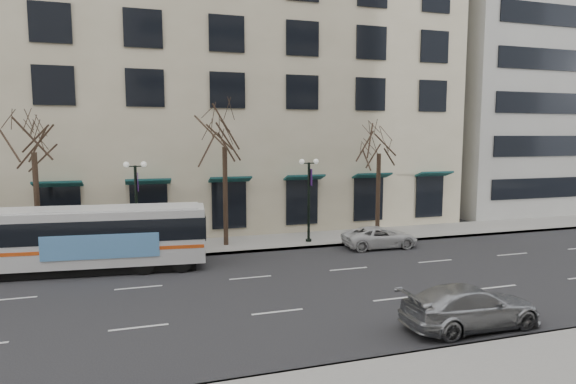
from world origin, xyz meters
name	(u,v)px	position (x,y,z in m)	size (l,w,h in m)	color
ground	(262,293)	(0.00, 0.00, 0.00)	(160.00, 160.00, 0.00)	black
sidewalk_far	(304,240)	(5.00, 9.00, 0.07)	(80.00, 4.00, 0.15)	gray
building_hotel	(172,67)	(-2.00, 21.00, 12.00)	(40.00, 20.00, 24.00)	#B6AB8B
building_office	(522,25)	(32.00, 21.00, 17.50)	(25.00, 20.00, 35.00)	#999993
tree_far_left	(33,134)	(-10.00, 8.80, 6.70)	(3.60, 3.60, 8.34)	black
tree_far_mid	(224,130)	(0.00, 8.80, 6.91)	(3.60, 3.60, 8.55)	black
tree_far_right	(379,138)	(10.00, 8.80, 6.42)	(3.60, 3.60, 8.06)	black
lamp_post_left	(137,203)	(-4.99, 8.20, 2.94)	(1.22, 0.45, 5.21)	black
lamp_post_right	(309,196)	(5.01, 8.20, 2.94)	(1.22, 0.45, 5.21)	black
city_bus	(86,237)	(-7.37, 5.69, 1.71)	(11.74, 3.62, 3.13)	silver
silver_car	(470,306)	(5.99, -5.63, 0.73)	(2.04, 5.02, 1.46)	#929498
white_pickup	(380,237)	(8.71, 6.03, 0.62)	(2.06, 4.46, 1.24)	silver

